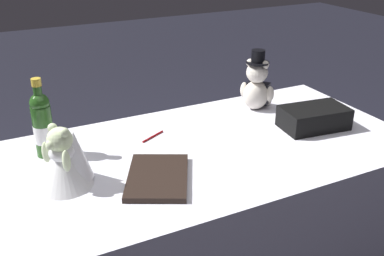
# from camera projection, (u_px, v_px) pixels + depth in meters

# --- Properties ---
(reception_table) EXTENTS (1.83, 0.86, 0.71)m
(reception_table) POSITION_uv_depth(u_px,v_px,m) (192.00, 223.00, 1.91)
(reception_table) COLOR white
(reception_table) RESTS_ON ground_plane
(teddy_bear_groom) EXTENTS (0.16, 0.16, 0.29)m
(teddy_bear_groom) POSITION_uv_depth(u_px,v_px,m) (257.00, 86.00, 2.12)
(teddy_bear_groom) COLOR silver
(teddy_bear_groom) RESTS_ON reception_table
(teddy_bear_bride) EXTENTS (0.24, 0.22, 0.23)m
(teddy_bear_bride) POSITION_uv_depth(u_px,v_px,m) (67.00, 160.00, 1.50)
(teddy_bear_bride) COLOR white
(teddy_bear_bride) RESTS_ON reception_table
(champagne_bottle) EXTENTS (0.08, 0.08, 0.31)m
(champagne_bottle) POSITION_uv_depth(u_px,v_px,m) (43.00, 124.00, 1.68)
(champagne_bottle) COLOR #244F1A
(champagne_bottle) RESTS_ON reception_table
(signing_pen) EXTENTS (0.12, 0.07, 0.01)m
(signing_pen) POSITION_uv_depth(u_px,v_px,m) (154.00, 136.00, 1.87)
(signing_pen) COLOR maroon
(signing_pen) RESTS_ON reception_table
(gift_case_black) EXTENTS (0.30, 0.20, 0.09)m
(gift_case_black) POSITION_uv_depth(u_px,v_px,m) (314.00, 118.00, 1.94)
(gift_case_black) COLOR black
(gift_case_black) RESTS_ON reception_table
(guestbook) EXTENTS (0.32, 0.36, 0.02)m
(guestbook) POSITION_uv_depth(u_px,v_px,m) (158.00, 177.00, 1.56)
(guestbook) COLOR black
(guestbook) RESTS_ON reception_table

